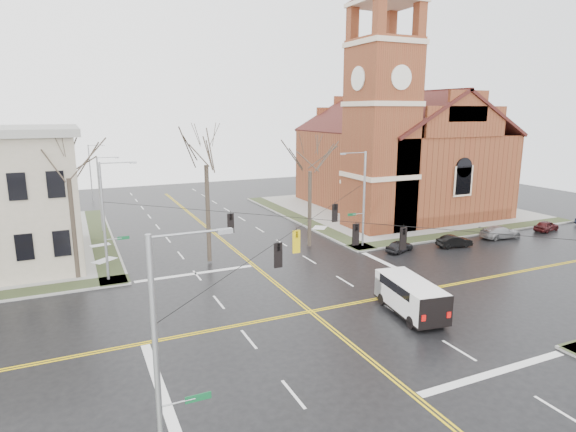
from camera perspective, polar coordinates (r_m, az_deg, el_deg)
name	(u,v)px	position (r m, az deg, el deg)	size (l,w,h in m)	color
ground	(310,311)	(31.97, 2.68, -11.24)	(120.00, 120.00, 0.00)	black
sidewalks	(310,310)	(31.94, 2.68, -11.11)	(80.00, 80.00, 0.17)	gray
road_markings	(310,311)	(31.96, 2.68, -11.23)	(100.00, 100.00, 0.01)	gold
church	(395,146)	(63.73, 12.55, 8.15)	(24.28, 27.48, 27.50)	brown
signal_pole_ne	(362,196)	(45.65, 8.82, 2.32)	(2.75, 0.22, 9.00)	gray
signal_pole_nw	(106,218)	(38.38, -20.76, -0.24)	(2.75, 0.22, 9.00)	gray
signal_pole_sw	(162,360)	(16.63, -14.72, -16.19)	(2.75, 0.22, 9.00)	gray
span_wires	(311,219)	(30.03, 2.80, -0.33)	(23.02, 23.02, 0.03)	black
traffic_signals	(316,233)	(29.63, 3.38, -2.00)	(8.21, 8.26, 1.30)	black
streetlight_north_a	(101,191)	(54.72, -21.29, 2.76)	(2.30, 0.20, 8.00)	gray
streetlight_north_b	(91,170)	(74.53, -22.28, 5.03)	(2.30, 0.20, 8.00)	gray
cargo_van	(409,294)	(32.24, 14.10, -8.90)	(3.06, 6.06, 2.21)	white
parked_car_a	(399,246)	(45.77, 13.06, -3.49)	(1.27, 3.17, 1.08)	black
parked_car_b	(454,241)	(48.80, 19.12, -2.85)	(1.20, 3.44, 1.13)	black
parked_car_c	(500,232)	(53.89, 23.86, -1.75)	(1.79, 4.40, 1.28)	#9C9D9F
parked_car_d	(546,226)	(59.25, 28.29, -1.03)	(1.37, 3.41, 1.16)	#451315
tree_nw_far	(68,171)	(39.32, -24.63, 4.85)	(4.00, 4.00, 11.62)	#32291F
tree_nw_near	(206,158)	(40.35, -9.70, 6.74)	(4.00, 4.00, 12.40)	#32291F
tree_ne	(310,166)	(44.77, 2.64, 5.92)	(4.00, 4.00, 10.73)	#32291F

